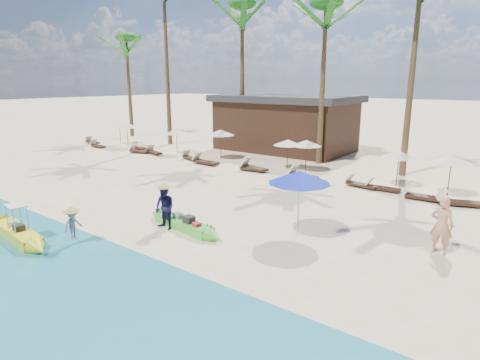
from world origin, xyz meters
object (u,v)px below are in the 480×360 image
Objects in this scene: green_canoe at (183,224)px; yellow_canoe at (18,233)px; tourist at (442,225)px; blue_umbrella at (299,177)px.

yellow_canoe is (-3.91, -4.21, 0.01)m from green_canoe.
yellow_canoe is at bearing 32.38° from tourist.
tourist is at bearing 17.63° from blue_umbrella.
tourist is (8.12, 3.44, 0.74)m from green_canoe.
tourist is (12.03, 7.64, 0.73)m from yellow_canoe.
tourist reaches higher than green_canoe.
yellow_canoe is 2.08× the size of blue_umbrella.
green_canoe is 1.94× the size of blue_umbrella.
green_canoe is 2.46× the size of tourist.
green_canoe is 8.84m from tourist.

